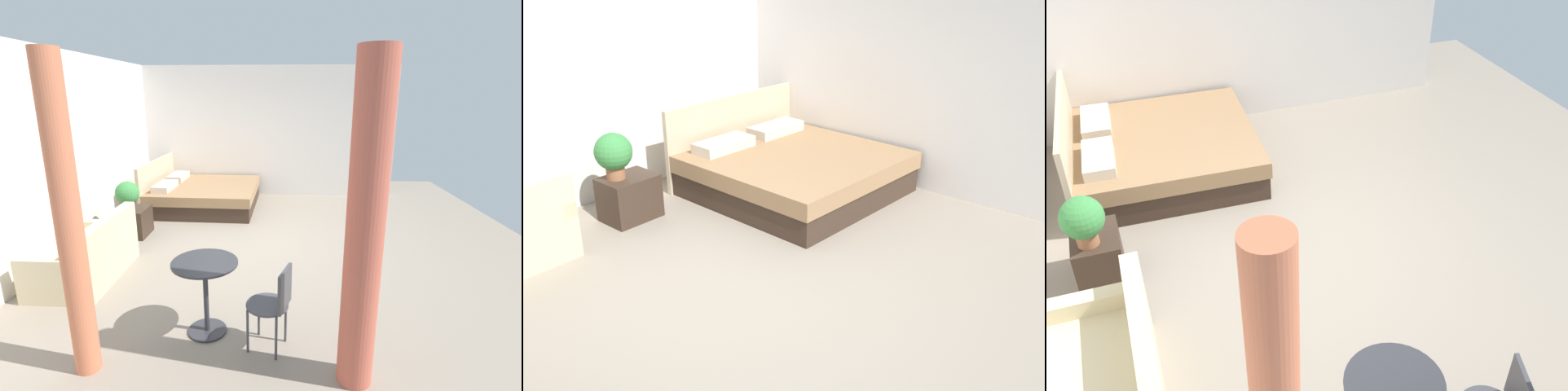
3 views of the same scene
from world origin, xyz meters
The scene contains 6 objects.
ground_plane centered at (0.00, 0.00, -0.01)m, with size 9.09×8.64×0.02m, color gray.
wall_back centered at (0.00, 2.82, 1.44)m, with size 9.09×0.12×2.88m, color silver.
wall_right centered at (3.05, 0.00, 1.44)m, with size 0.12×5.64×2.88m, color silver.
bed centered at (1.94, 1.29, 0.26)m, with size 2.09×2.13×0.97m.
nightstand centered at (0.28, 2.08, 0.23)m, with size 0.54×0.42×0.46m.
potted_plant centered at (0.18, 2.12, 0.73)m, with size 0.38×0.38×0.47m.
Camera 2 is at (-3.02, -2.85, 2.64)m, focal length 41.30 mm.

